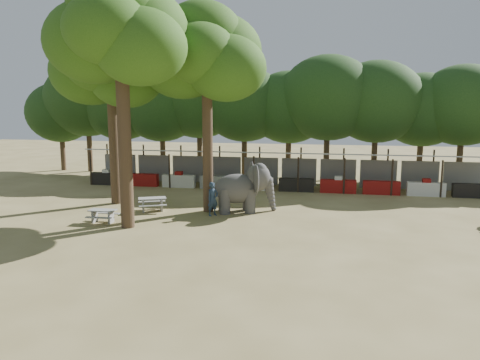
% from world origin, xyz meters
% --- Properties ---
extents(ground, '(100.00, 100.00, 0.00)m').
position_xyz_m(ground, '(0.00, 0.00, 0.00)').
color(ground, brown).
rests_on(ground, ground).
extents(vendor_stalls, '(28.00, 2.99, 2.80)m').
position_xyz_m(vendor_stalls, '(-0.00, 13.84, 1.18)').
color(vendor_stalls, gray).
rests_on(vendor_stalls, ground).
extents(yard_tree_left, '(7.10, 6.90, 11.02)m').
position_xyz_m(yard_tree_left, '(-9.13, 7.19, 8.20)').
color(yard_tree_left, '#332316').
rests_on(yard_tree_left, ground).
extents(yard_tree_center, '(7.10, 6.90, 12.04)m').
position_xyz_m(yard_tree_center, '(-6.13, 2.19, 9.21)').
color(yard_tree_center, '#332316').
rests_on(yard_tree_center, ground).
extents(yard_tree_back, '(7.10, 6.90, 11.36)m').
position_xyz_m(yard_tree_back, '(-3.13, 6.19, 8.54)').
color(yard_tree_back, '#332316').
rests_on(yard_tree_back, ground).
extents(backdrop_trees, '(46.46, 5.95, 8.33)m').
position_xyz_m(backdrop_trees, '(0.00, 19.00, 5.51)').
color(backdrop_trees, '#332316').
rests_on(backdrop_trees, ground).
extents(elephant, '(3.66, 2.75, 2.72)m').
position_xyz_m(elephant, '(-1.02, 6.30, 1.36)').
color(elephant, '#3F3C3C').
rests_on(elephant, ground).
extents(handler, '(0.75, 0.79, 1.83)m').
position_xyz_m(handler, '(-2.50, 5.06, 0.91)').
color(handler, '#26384C').
rests_on(handler, ground).
extents(picnic_table_near, '(1.35, 1.22, 0.67)m').
position_xyz_m(picnic_table_near, '(-7.60, 2.55, 0.44)').
color(picnic_table_near, gray).
rests_on(picnic_table_near, ground).
extents(picnic_table_far, '(1.94, 1.87, 0.76)m').
position_xyz_m(picnic_table_far, '(-6.09, 5.45, 0.50)').
color(picnic_table_far, gray).
rests_on(picnic_table_far, ground).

